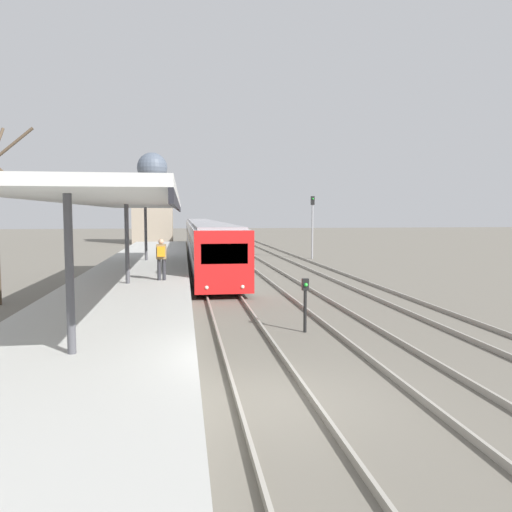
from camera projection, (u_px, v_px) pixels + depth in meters
ground_plane at (273, 400)px, 9.71m from camera, size 240.00×240.00×0.00m
track_platform_line at (273, 397)px, 9.70m from camera, size 1.51×120.00×0.15m
track_middle_line at (443, 388)px, 10.21m from camera, size 1.51×120.00×0.15m
station_platform at (68, 386)px, 9.12m from camera, size 4.72×80.00×0.97m
platform_canopy at (127, 202)px, 18.90m from camera, size 4.00×24.46×3.24m
person_on_platform at (161, 256)px, 19.98m from camera, size 0.40×0.40×1.66m
train_near at (203, 237)px, 42.49m from camera, size 2.53×43.98×3.05m
signal_post_near at (305, 299)px, 15.23m from camera, size 0.20×0.21×1.66m
signal_mast_far at (312, 220)px, 40.36m from camera, size 0.28×0.29×5.07m
distant_domed_building at (153, 201)px, 61.68m from camera, size 4.79×4.79×11.18m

